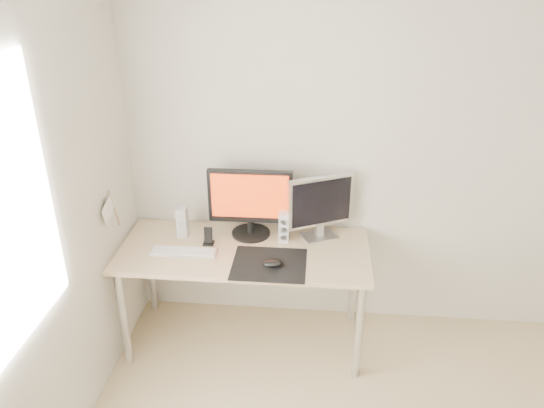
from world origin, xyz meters
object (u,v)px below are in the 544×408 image
object	(u,v)px
speaker_right	(284,227)
mouse	(272,264)
main_monitor	(250,201)
phone_dock	(209,239)
speaker_left	(183,222)
second_monitor	(320,205)
keyboard	(184,252)
desk	(244,259)

from	to	relation	value
speaker_right	mouse	bearing A→B (deg)	-98.36
mouse	main_monitor	distance (m)	0.48
mouse	speaker_right	world-z (taller)	speaker_right
phone_dock	speaker_right	bearing A→B (deg)	10.57
speaker_right	phone_dock	size ratio (longest dim) A/B	1.67
mouse	speaker_left	xyz separation A→B (m)	(-0.63, 0.33, 0.08)
main_monitor	speaker_right	world-z (taller)	main_monitor
phone_dock	speaker_left	bearing A→B (deg)	152.83
second_monitor	phone_dock	size ratio (longest dim) A/B	3.52
main_monitor	keyboard	bearing A→B (deg)	-145.54
main_monitor	second_monitor	xyz separation A→B (m)	(0.45, 0.01, -0.01)
main_monitor	second_monitor	size ratio (longest dim) A/B	1.27
main_monitor	second_monitor	bearing A→B (deg)	1.23
main_monitor	desk	bearing A→B (deg)	-96.61
speaker_right	main_monitor	bearing A→B (deg)	165.22
mouse	phone_dock	xyz separation A→B (m)	(-0.43, 0.24, 0.01)
keyboard	speaker_right	bearing A→B (deg)	18.79
speaker_left	speaker_right	size ratio (longest dim) A/B	1.00
desk	speaker_right	size ratio (longest dim) A/B	7.77
mouse	speaker_left	bearing A→B (deg)	151.93
desk	main_monitor	xyz separation A→B (m)	(0.02, 0.18, 0.33)
main_monitor	phone_dock	bearing A→B (deg)	-149.81
speaker_left	mouse	bearing A→B (deg)	-28.07
speaker_left	main_monitor	bearing A→B (deg)	6.56
second_monitor	keyboard	size ratio (longest dim) A/B	1.03
speaker_left	desk	bearing A→B (deg)	-17.14
desk	mouse	bearing A→B (deg)	-45.46
main_monitor	speaker_left	world-z (taller)	main_monitor
keyboard	phone_dock	distance (m)	0.18
speaker_left	keyboard	distance (m)	0.24
second_monitor	speaker_left	world-z (taller)	second_monitor
desk	second_monitor	size ratio (longest dim) A/B	3.68
second_monitor	keyboard	distance (m)	0.92
speaker_left	speaker_right	bearing A→B (deg)	-0.68
second_monitor	mouse	bearing A→B (deg)	-125.04
desk	phone_dock	xyz separation A→B (m)	(-0.24, 0.03, 0.12)
speaker_left	phone_dock	distance (m)	0.22
main_monitor	keyboard	world-z (taller)	main_monitor
mouse	main_monitor	bearing A→B (deg)	114.75
speaker_right	keyboard	distance (m)	0.66
mouse	main_monitor	world-z (taller)	main_monitor
desk	main_monitor	size ratio (longest dim) A/B	2.91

